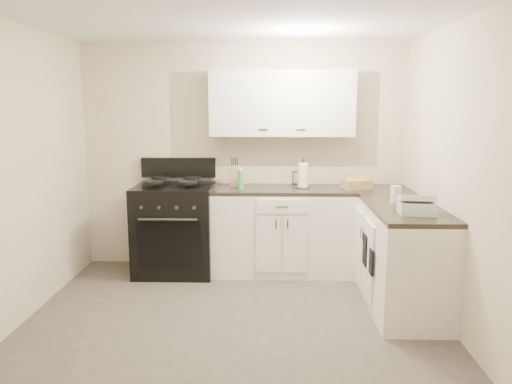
{
  "coord_description": "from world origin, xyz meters",
  "views": [
    {
      "loc": [
        0.3,
        -3.81,
        1.84
      ],
      "look_at": [
        0.17,
        0.85,
        1.01
      ],
      "focal_mm": 35.0,
      "sensor_mm": 36.0,
      "label": 1
    }
  ],
  "objects_px": {
    "knife_block": "(235,176)",
    "paper_towel": "(303,176)",
    "wicker_basket": "(357,184)",
    "countertop_grill": "(416,207)",
    "stove": "(175,231)"
  },
  "relations": [
    {
      "from": "stove",
      "to": "wicker_basket",
      "type": "height_order",
      "value": "wicker_basket"
    },
    {
      "from": "paper_towel",
      "to": "countertop_grill",
      "type": "relative_size",
      "value": 0.96
    },
    {
      "from": "knife_block",
      "to": "countertop_grill",
      "type": "distance_m",
      "value": 2.07
    },
    {
      "from": "knife_block",
      "to": "countertop_grill",
      "type": "height_order",
      "value": "knife_block"
    },
    {
      "from": "countertop_grill",
      "to": "wicker_basket",
      "type": "bearing_deg",
      "value": 108.85
    },
    {
      "from": "knife_block",
      "to": "paper_towel",
      "type": "xyz_separation_m",
      "value": [
        0.74,
        -0.06,
        0.02
      ]
    },
    {
      "from": "stove",
      "to": "wicker_basket",
      "type": "bearing_deg",
      "value": 0.44
    },
    {
      "from": "paper_towel",
      "to": "stove",
      "type": "bearing_deg",
      "value": -178.04
    },
    {
      "from": "stove",
      "to": "countertop_grill",
      "type": "bearing_deg",
      "value": -28.21
    },
    {
      "from": "wicker_basket",
      "to": "countertop_grill",
      "type": "distance_m",
      "value": 1.25
    },
    {
      "from": "wicker_basket",
      "to": "knife_block",
      "type": "bearing_deg",
      "value": 175.82
    },
    {
      "from": "knife_block",
      "to": "paper_towel",
      "type": "relative_size",
      "value": 0.85
    },
    {
      "from": "knife_block",
      "to": "wicker_basket",
      "type": "relative_size",
      "value": 0.78
    },
    {
      "from": "knife_block",
      "to": "stove",
      "type": "bearing_deg",
      "value": -157.89
    },
    {
      "from": "paper_towel",
      "to": "knife_block",
      "type": "bearing_deg",
      "value": 175.09
    }
  ]
}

